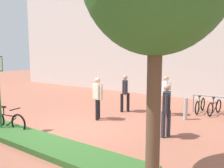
{
  "coord_description": "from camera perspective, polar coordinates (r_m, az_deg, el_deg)",
  "views": [
    {
      "loc": [
        5.47,
        -5.87,
        2.62
      ],
      "look_at": [
        -0.08,
        2.11,
        1.38
      ],
      "focal_mm": 36.59,
      "sensor_mm": 36.0,
      "label": 1
    }
  ],
  "objects": [
    {
      "name": "building_facade",
      "position": [
        15.62,
        14.47,
        15.8
      ],
      "size": [
        28.0,
        1.2,
        10.0
      ],
      "primitive_type": "cube",
      "color": "silver",
      "rests_on": "ground"
    },
    {
      "name": "ground_plane",
      "position": [
        8.44,
        -7.88,
        -10.9
      ],
      "size": [
        60.0,
        60.0,
        0.0
      ],
      "primitive_type": "plane",
      "color": "#9E5B47"
    },
    {
      "name": "person_shirt_blue",
      "position": [
        10.22,
        13.29,
        -2.16
      ],
      "size": [
        0.54,
        0.47,
        1.72
      ],
      "color": "#383342",
      "rests_on": "ground"
    },
    {
      "name": "person_suited_dark",
      "position": [
        7.48,
        13.43,
        -5.6
      ],
      "size": [
        0.37,
        0.58,
        1.72
      ],
      "color": "#2D2D38",
      "rests_on": "ground"
    },
    {
      "name": "person_suited_navy",
      "position": [
        10.55,
        3.28,
        -1.68
      ],
      "size": [
        0.41,
        0.54,
        1.72
      ],
      "color": "black",
      "rests_on": "ground"
    },
    {
      "name": "bike_at_sign",
      "position": [
        8.79,
        -24.56,
        -8.4
      ],
      "size": [
        1.67,
        0.42,
        0.86
      ],
      "color": "black",
      "rests_on": "ground"
    },
    {
      "name": "bollard_steel",
      "position": [
        9.8,
        17.9,
        -5.9
      ],
      "size": [
        0.16,
        0.16,
        0.9
      ],
      "primitive_type": "cylinder",
      "color": "#ADADB2",
      "rests_on": "ground"
    },
    {
      "name": "person_casual_tan",
      "position": [
        9.27,
        -3.6,
        -2.93
      ],
      "size": [
        0.58,
        0.36,
        1.72
      ],
      "color": "black",
      "rests_on": "ground"
    },
    {
      "name": "planter_strip",
      "position": [
        7.16,
        -17.36,
        -13.87
      ],
      "size": [
        7.0,
        1.1,
        0.16
      ],
      "primitive_type": "cube",
      "color": "#336028",
      "rests_on": "ground"
    }
  ]
}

